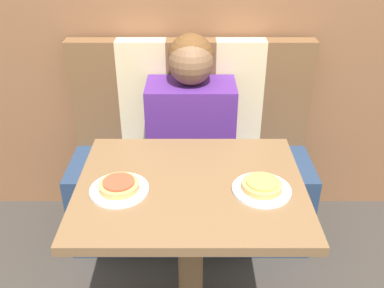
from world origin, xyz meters
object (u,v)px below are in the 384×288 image
at_px(plate_right, 263,190).
at_px(person, 192,105).
at_px(pizza_left, 120,185).
at_px(pizza_right, 263,185).
at_px(plate_left, 121,190).

bearing_deg(plate_right, person, 109.72).
relative_size(plate_right, pizza_left, 1.46).
xyz_separation_m(pizza_left, pizza_right, (0.49, 0.00, 0.00)).
bearing_deg(plate_left, pizza_right, 0.00).
bearing_deg(pizza_left, person, 70.28).
bearing_deg(pizza_left, plate_right, 0.00).
bearing_deg(plate_left, person, 70.28).
xyz_separation_m(plate_left, pizza_left, (0.00, 0.00, 0.02)).
xyz_separation_m(person, plate_right, (0.25, -0.69, -0.01)).
distance_m(person, plate_left, 0.73).
bearing_deg(pizza_right, plate_right, 0.00).
distance_m(plate_left, pizza_left, 0.02).
xyz_separation_m(person, pizza_right, (0.25, -0.69, 0.01)).
height_order(plate_left, plate_right, same).
xyz_separation_m(plate_right, pizza_right, (0.00, 0.00, 0.02)).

